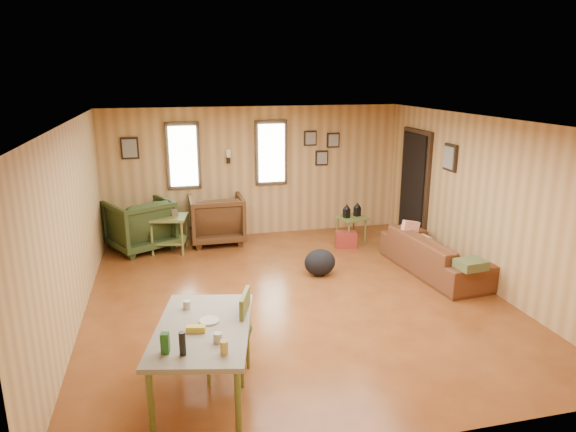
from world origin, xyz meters
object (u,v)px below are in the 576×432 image
sofa (436,248)px  dining_table (203,333)px  recliner_brown (216,216)px  recliner_green (140,222)px  side_table (352,216)px  end_table (169,227)px

sofa → dining_table: (-3.70, -2.36, 0.26)m
sofa → recliner_brown: 3.85m
recliner_brown → recliner_green: size_ratio=0.98×
recliner_green → side_table: 3.74m
dining_table → side_table: bearing=66.3°
side_table → dining_table: bearing=-126.1°
side_table → sofa: bearing=-67.4°
sofa → recliner_green: (-4.43, 2.18, 0.10)m
end_table → side_table: end_table is taller
recliner_green → end_table: bearing=127.8°
recliner_green → end_table: recliner_green is taller
recliner_green → dining_table: size_ratio=0.63×
sofa → end_table: (-3.94, 1.96, 0.04)m
recliner_green → end_table: size_ratio=1.28×
recliner_green → dining_table: (0.73, -4.53, 0.16)m
recliner_brown → end_table: recliner_brown is taller
recliner_brown → side_table: bearing=166.6°
dining_table → recliner_green: bearing=111.5°
recliner_brown → recliner_green: recliner_green is taller
end_table → dining_table: (0.24, -4.31, 0.23)m
recliner_brown → sofa: bearing=143.4°
recliner_green → dining_table: 4.60m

